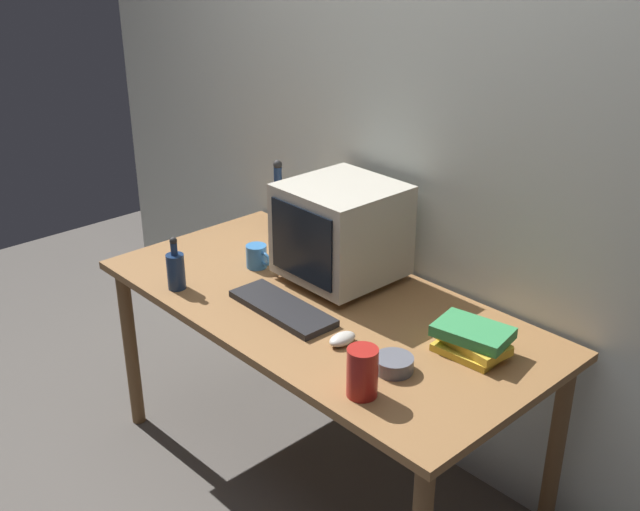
# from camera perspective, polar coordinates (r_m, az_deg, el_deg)

# --- Properties ---
(ground_plane) EXTENTS (6.00, 6.00, 0.00)m
(ground_plane) POSITION_cam_1_polar(r_m,az_deg,el_deg) (3.10, 0.00, -15.97)
(ground_plane) COLOR #56514C
(back_wall) EXTENTS (4.00, 0.08, 2.50)m
(back_wall) POSITION_cam_1_polar(r_m,az_deg,el_deg) (2.81, 7.10, 8.51)
(back_wall) COLOR beige
(back_wall) RESTS_ON ground
(desk) EXTENTS (1.68, 0.82, 0.76)m
(desk) POSITION_cam_1_polar(r_m,az_deg,el_deg) (2.72, 0.00, -5.07)
(desk) COLOR olive
(desk) RESTS_ON ground
(crt_monitor) EXTENTS (0.38, 0.39, 0.37)m
(crt_monitor) POSITION_cam_1_polar(r_m,az_deg,el_deg) (2.76, 1.59, 1.81)
(crt_monitor) COLOR #B2AD9E
(crt_monitor) RESTS_ON desk
(keyboard) EXTENTS (0.42, 0.16, 0.02)m
(keyboard) POSITION_cam_1_polar(r_m,az_deg,el_deg) (2.61, -2.86, -3.97)
(keyboard) COLOR black
(keyboard) RESTS_ON desk
(computer_mouse) EXTENTS (0.06, 0.10, 0.04)m
(computer_mouse) POSITION_cam_1_polar(r_m,az_deg,el_deg) (2.42, 1.69, -6.28)
(computer_mouse) COLOR beige
(computer_mouse) RESTS_ON desk
(bottle_tall) EXTENTS (0.09, 0.09, 0.33)m
(bottle_tall) POSITION_cam_1_polar(r_m,az_deg,el_deg) (3.19, -3.13, 3.64)
(bottle_tall) COLOR navy
(bottle_tall) RESTS_ON desk
(bottle_short) EXTENTS (0.07, 0.07, 0.20)m
(bottle_short) POSITION_cam_1_polar(r_m,az_deg,el_deg) (2.79, -10.78, -1.04)
(bottle_short) COLOR navy
(bottle_short) RESTS_ON desk
(book_stack) EXTENTS (0.25, 0.19, 0.09)m
(book_stack) POSITION_cam_1_polar(r_m,az_deg,el_deg) (2.41, 11.39, -6.20)
(book_stack) COLOR gold
(book_stack) RESTS_ON desk
(mug) EXTENTS (0.12, 0.08, 0.09)m
(mug) POSITION_cam_1_polar(r_m,az_deg,el_deg) (2.92, -4.76, -0.07)
(mug) COLOR #3370B2
(mug) RESTS_ON desk
(cd_spindle) EXTENTS (0.12, 0.12, 0.04)m
(cd_spindle) POSITION_cam_1_polar(r_m,az_deg,el_deg) (2.30, 5.56, -8.11)
(cd_spindle) COLOR #595B66
(cd_spindle) RESTS_ON desk
(metal_canister) EXTENTS (0.09, 0.09, 0.15)m
(metal_canister) POSITION_cam_1_polar(r_m,az_deg,el_deg) (2.16, 3.20, -8.74)
(metal_canister) COLOR #A51E19
(metal_canister) RESTS_ON desk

